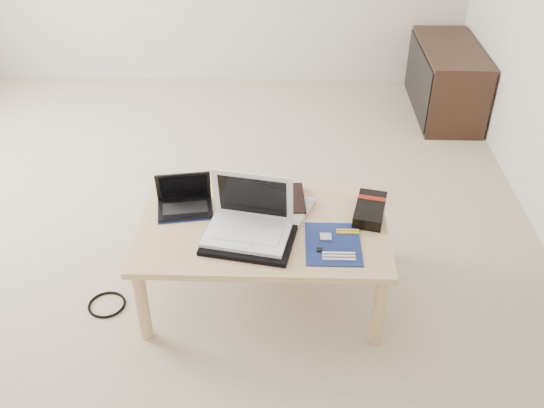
{
  "coord_description": "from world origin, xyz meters",
  "views": [
    {
      "loc": [
        0.64,
        -2.69,
        1.99
      ],
      "look_at": [
        0.58,
        -0.54,
        0.51
      ],
      "focal_mm": 40.0,
      "sensor_mm": 36.0,
      "label": 1
    }
  ],
  "objects_px": {
    "coffee_table": "(263,233)",
    "netbook": "(185,202)",
    "white_laptop": "(249,221)",
    "media_cabinet": "(445,80)",
    "gpu_box": "(370,210)"
  },
  "relations": [
    {
      "from": "coffee_table",
      "to": "netbook",
      "type": "xyz_separation_m",
      "value": [
        -0.36,
        0.11,
        0.09
      ]
    },
    {
      "from": "coffee_table",
      "to": "netbook",
      "type": "relative_size",
      "value": 3.99
    },
    {
      "from": "coffee_table",
      "to": "white_laptop",
      "type": "height_order",
      "value": "white_laptop"
    },
    {
      "from": "media_cabinet",
      "to": "netbook",
      "type": "relative_size",
      "value": 3.27
    },
    {
      "from": "media_cabinet",
      "to": "gpu_box",
      "type": "relative_size",
      "value": 3.28
    },
    {
      "from": "media_cabinet",
      "to": "gpu_box",
      "type": "height_order",
      "value": "media_cabinet"
    },
    {
      "from": "coffee_table",
      "to": "media_cabinet",
      "type": "relative_size",
      "value": 1.22
    },
    {
      "from": "netbook",
      "to": "gpu_box",
      "type": "relative_size",
      "value": 1.0
    },
    {
      "from": "white_laptop",
      "to": "gpu_box",
      "type": "xyz_separation_m",
      "value": [
        0.53,
        0.16,
        -0.05
      ]
    },
    {
      "from": "coffee_table",
      "to": "gpu_box",
      "type": "height_order",
      "value": "gpu_box"
    },
    {
      "from": "media_cabinet",
      "to": "white_laptop",
      "type": "relative_size",
      "value": 2.3
    },
    {
      "from": "coffee_table",
      "to": "gpu_box",
      "type": "distance_m",
      "value": 0.49
    },
    {
      "from": "gpu_box",
      "to": "media_cabinet",
      "type": "bearing_deg",
      "value": 68.38
    },
    {
      "from": "netbook",
      "to": "gpu_box",
      "type": "height_order",
      "value": "netbook"
    },
    {
      "from": "gpu_box",
      "to": "white_laptop",
      "type": "bearing_deg",
      "value": -163.12
    }
  ]
}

